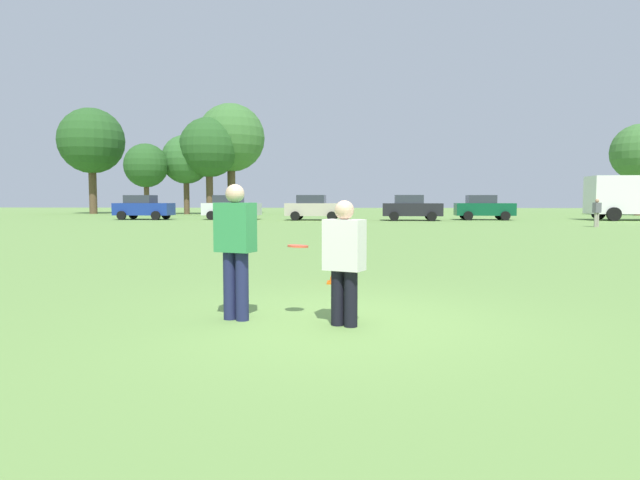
{
  "coord_description": "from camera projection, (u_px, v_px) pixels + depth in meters",
  "views": [
    {
      "loc": [
        0.21,
        -6.98,
        1.55
      ],
      "look_at": [
        -0.34,
        1.64,
        0.91
      ],
      "focal_mm": 31.35,
      "sensor_mm": 36.0,
      "label": 1
    }
  ],
  "objects": [
    {
      "name": "player_defender",
      "position": [
        344.0,
        257.0,
        6.75
      ],
      "size": [
        0.54,
        0.44,
        1.53
      ],
      "color": "black",
      "rests_on": "ground"
    },
    {
      "name": "frisbee",
      "position": [
        298.0,
        246.0,
        7.16
      ],
      "size": [
        0.27,
        0.27,
        0.04
      ],
      "color": "#E54C33"
    },
    {
      "name": "tree_east_birch",
      "position": [
        209.0,
        148.0,
        55.27
      ],
      "size": [
        5.91,
        5.91,
        9.6
      ],
      "color": "brown",
      "rests_on": "ground"
    },
    {
      "name": "ground_plane",
      "position": [
        338.0,
        321.0,
        7.08
      ],
      "size": [
        178.05,
        178.05,
        0.0
      ],
      "primitive_type": "plane",
      "color": "#6B9347"
    },
    {
      "name": "player_thrower",
      "position": [
        235.0,
        244.0,
        7.08
      ],
      "size": [
        0.54,
        0.42,
        1.73
      ],
      "color": "#1E234C",
      "rests_on": "ground"
    },
    {
      "name": "bystander_sideline_watcher",
      "position": [
        597.0,
        211.0,
        30.57
      ],
      "size": [
        0.49,
        0.41,
        1.55
      ],
      "color": "gray",
      "rests_on": "ground"
    },
    {
      "name": "tree_center_elm",
      "position": [
        186.0,
        160.0,
        55.97
      ],
      "size": [
        4.89,
        4.89,
        7.94
      ],
      "color": "brown",
      "rests_on": "ground"
    },
    {
      "name": "parked_car_mid_right",
      "position": [
        411.0,
        208.0,
        39.82
      ],
      "size": [
        4.27,
        2.34,
        1.82
      ],
      "color": "black",
      "rests_on": "ground"
    },
    {
      "name": "parked_car_center",
      "position": [
        314.0,
        207.0,
        40.41
      ],
      "size": [
        4.27,
        2.34,
        1.82
      ],
      "color": "#B7AD99",
      "rests_on": "ground"
    },
    {
      "name": "tree_east_oak",
      "position": [
        231.0,
        138.0,
        57.02
      ],
      "size": [
        6.92,
        6.92,
        11.24
      ],
      "color": "brown",
      "rests_on": "ground"
    },
    {
      "name": "parked_car_near_right",
      "position": [
        484.0,
        207.0,
        40.95
      ],
      "size": [
        4.27,
        2.34,
        1.82
      ],
      "color": "#0C4C2D",
      "rests_on": "ground"
    },
    {
      "name": "parked_car_near_left",
      "position": [
        143.0,
        207.0,
        41.65
      ],
      "size": [
        4.27,
        2.34,
        1.82
      ],
      "color": "navy",
      "rests_on": "ground"
    },
    {
      "name": "tree_west_oak",
      "position": [
        91.0,
        141.0,
        57.07
      ],
      "size": [
        6.65,
        6.65,
        10.81
      ],
      "color": "brown",
      "rests_on": "ground"
    },
    {
      "name": "tree_west_maple",
      "position": [
        146.0,
        166.0,
        54.12
      ],
      "size": [
        4.25,
        4.25,
        6.9
      ],
      "color": "brown",
      "rests_on": "ground"
    },
    {
      "name": "parked_car_mid_left",
      "position": [
        231.0,
        207.0,
        41.69
      ],
      "size": [
        4.27,
        2.34,
        1.82
      ],
      "color": "silver",
      "rests_on": "ground"
    },
    {
      "name": "tree_far_east_pine",
      "position": [
        640.0,
        152.0,
        51.58
      ],
      "size": [
        5.21,
        5.21,
        8.47
      ],
      "color": "brown",
      "rests_on": "ground"
    },
    {
      "name": "traffic_cone",
      "position": [
        336.0,
        271.0,
        10.24
      ],
      "size": [
        0.32,
        0.32,
        0.48
      ],
      "color": "#D8590C",
      "rests_on": "ground"
    }
  ]
}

